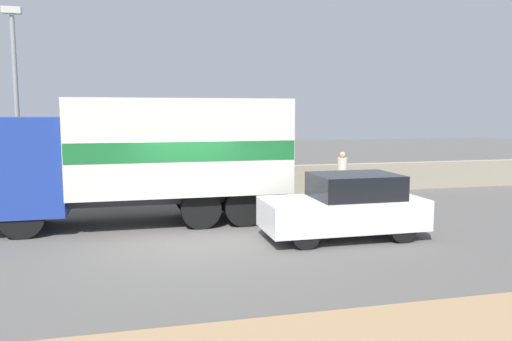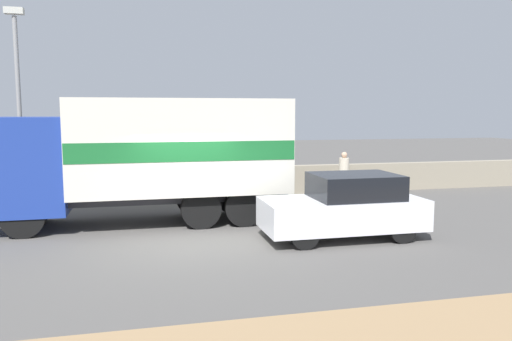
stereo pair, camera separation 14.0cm
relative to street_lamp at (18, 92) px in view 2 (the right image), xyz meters
The scene contains 6 objects.
ground_plane 8.19m from the street_lamp, 49.17° to the right, with size 80.00×80.00×0.00m, color #514F4C.
stone_wall_backdrop 5.74m from the street_lamp, ahead, with size 60.00×0.35×1.06m.
street_lamp is the anchor object (origin of this frame).
box_truck 5.49m from the street_lamp, 39.87° to the right, with size 7.80×2.57×3.39m.
car_hatchback 10.83m from the street_lamp, 35.77° to the right, with size 3.88×1.70×1.56m.
pedestrian 11.09m from the street_lamp, ahead, with size 0.36×0.36×1.65m.
Camera 2 is at (-1.14, -11.60, 3.05)m, focal length 35.00 mm.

